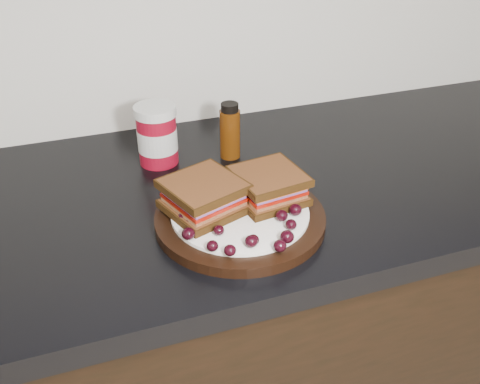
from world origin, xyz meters
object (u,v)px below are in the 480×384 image
object	(u,v)px
sandwich_left	(204,196)
oil_bottle	(230,131)
condiment_jar	(157,135)
plate	(240,218)

from	to	relation	value
sandwich_left	oil_bottle	xyz separation A→B (m)	(0.11, 0.20, 0.01)
condiment_jar	oil_bottle	bearing A→B (deg)	-9.18
sandwich_left	plate	bearing A→B (deg)	-42.32
condiment_jar	sandwich_left	bearing A→B (deg)	-82.90
sandwich_left	condiment_jar	size ratio (longest dim) A/B	0.96
plate	oil_bottle	world-z (taller)	oil_bottle
sandwich_left	oil_bottle	distance (m)	0.23
condiment_jar	oil_bottle	world-z (taller)	condiment_jar
plate	sandwich_left	size ratio (longest dim) A/B	2.45
sandwich_left	condiment_jar	distance (m)	0.23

